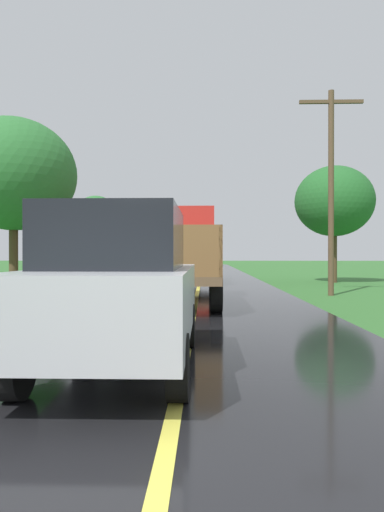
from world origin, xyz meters
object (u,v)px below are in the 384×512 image
at_px(banana_truck_near, 178,254).
at_px(utility_pole_roadside, 331,184).
at_px(roadside_tree_mid_right, 13,175).
at_px(banana_truck_far, 191,254).
at_px(roadside_tree_near_left, 334,201).
at_px(roadside_tree_far_left, 96,216).
at_px(following_car, 120,287).

height_order(banana_truck_near, utility_pole_roadside, utility_pole_roadside).
distance_m(utility_pole_roadside, roadside_tree_mid_right, 10.70).
bearing_deg(banana_truck_near, banana_truck_far, 89.53).
xyz_separation_m(banana_truck_near, roadside_tree_near_left, (7.40, 10.68, 2.69)).
bearing_deg(utility_pole_roadside, roadside_tree_mid_right, -170.12).
bearing_deg(roadside_tree_far_left, roadside_tree_near_left, -12.49).
height_order(banana_truck_near, roadside_tree_far_left, roadside_tree_far_left).
bearing_deg(banana_truck_near, roadside_tree_near_left, 55.27).
distance_m(roadside_tree_mid_right, following_car, 10.88).
xyz_separation_m(banana_truck_near, following_car, (-0.24, -7.88, -0.40)).
height_order(banana_truck_far, following_car, banana_truck_far).
distance_m(roadside_tree_near_left, roadside_tree_far_left, 13.27).
height_order(utility_pole_roadside, following_car, utility_pole_roadside).
relative_size(utility_pole_roadside, following_car, 1.76).
relative_size(roadside_tree_near_left, roadside_tree_mid_right, 1.03).
distance_m(roadside_tree_near_left, following_car, 20.31).
relative_size(banana_truck_far, utility_pole_roadside, 0.81).
bearing_deg(roadside_tree_mid_right, banana_truck_far, 58.00).
bearing_deg(following_car, banana_truck_near, 88.22).
bearing_deg(following_car, banana_truck_far, 88.95).
relative_size(utility_pole_roadside, roadside_tree_near_left, 1.21).
relative_size(banana_truck_near, utility_pole_roadside, 0.81).
height_order(roadside_tree_near_left, roadside_tree_far_left, roadside_tree_near_left).
distance_m(banana_truck_near, banana_truck_far, 9.94).
distance_m(utility_pole_roadside, roadside_tree_near_left, 7.87).
xyz_separation_m(banana_truck_far, utility_pole_roadside, (5.13, -6.82, 2.46)).
xyz_separation_m(banana_truck_far, roadside_tree_near_left, (7.32, 0.73, 2.69)).
distance_m(banana_truck_near, utility_pole_roadside, 6.55).
xyz_separation_m(roadside_tree_mid_right, roadside_tree_far_left, (-0.22, 12.26, -0.30)).
bearing_deg(roadside_tree_near_left, banana_truck_far, -174.28).
bearing_deg(following_car, roadside_tree_mid_right, 119.01).
bearing_deg(roadside_tree_mid_right, following_car, -60.99).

